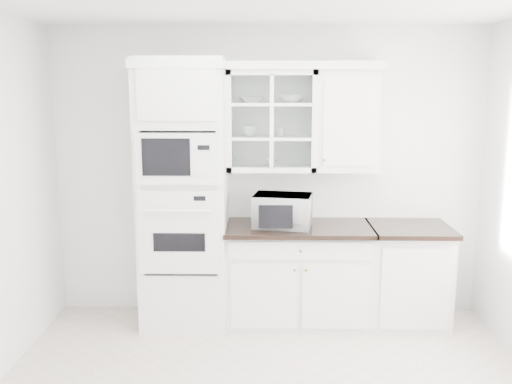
{
  "coord_description": "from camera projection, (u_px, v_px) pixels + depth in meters",
  "views": [
    {
      "loc": [
        -0.02,
        -3.56,
        2.19
      ],
      "look_at": [
        -0.1,
        1.05,
        1.3
      ],
      "focal_mm": 40.0,
      "sensor_mm": 36.0,
      "label": 1
    }
  ],
  "objects": [
    {
      "name": "oven_column",
      "position": [
        184.0,
        195.0,
        5.09
      ],
      "size": [
        0.76,
        0.68,
        2.4
      ],
      "color": "white",
      "rests_on": "ground"
    },
    {
      "name": "extra_base_cabinet",
      "position": [
        407.0,
        274.0,
        5.22
      ],
      "size": [
        0.72,
        0.67,
        0.92
      ],
      "color": "white",
      "rests_on": "ground"
    },
    {
      "name": "upper_cabinet_solid",
      "position": [
        347.0,
        121.0,
        5.1
      ],
      "size": [
        0.55,
        0.33,
        0.9
      ],
      "primitive_type": "cube",
      "color": "white",
      "rests_on": "room_shell"
    },
    {
      "name": "bowl_a",
      "position": [
        252.0,
        100.0,
        5.1
      ],
      "size": [
        0.26,
        0.26,
        0.05
      ],
      "primitive_type": "imported",
      "rotation": [
        0.0,
        0.0,
        0.19
      ],
      "color": "white",
      "rests_on": "upper_cabinet_glass"
    },
    {
      "name": "base_cabinet_run",
      "position": [
        298.0,
        273.0,
        5.24
      ],
      "size": [
        1.32,
        0.67,
        0.92
      ],
      "color": "white",
      "rests_on": "ground"
    },
    {
      "name": "cup_b",
      "position": [
        280.0,
        132.0,
        5.15
      ],
      "size": [
        0.11,
        0.11,
        0.08
      ],
      "primitive_type": "imported",
      "rotation": [
        0.0,
        0.0,
        0.25
      ],
      "color": "white",
      "rests_on": "upper_cabinet_glass"
    },
    {
      "name": "crown_molding",
      "position": [
        260.0,
        65.0,
        5.0
      ],
      "size": [
        2.14,
        0.38,
        0.07
      ],
      "primitive_type": "cube",
      "color": "white",
      "rests_on": "room_shell"
    },
    {
      "name": "countertop_microwave",
      "position": [
        283.0,
        210.0,
        5.08
      ],
      "size": [
        0.57,
        0.5,
        0.29
      ],
      "primitive_type": "imported",
      "rotation": [
        0.0,
        0.0,
        2.97
      ],
      "color": "white",
      "rests_on": "base_cabinet_run"
    },
    {
      "name": "room_shell",
      "position": [
        269.0,
        142.0,
        4.0
      ],
      "size": [
        4.0,
        3.5,
        2.7
      ],
      "color": "white",
      "rests_on": "ground"
    },
    {
      "name": "bowl_b",
      "position": [
        291.0,
        99.0,
        5.09
      ],
      "size": [
        0.26,
        0.26,
        0.07
      ],
      "primitive_type": "imported",
      "rotation": [
        0.0,
        0.0,
        0.16
      ],
      "color": "white",
      "rests_on": "upper_cabinet_glass"
    },
    {
      "name": "cup_a",
      "position": [
        249.0,
        131.0,
        5.14
      ],
      "size": [
        0.15,
        0.15,
        0.1
      ],
      "primitive_type": "imported",
      "rotation": [
        0.0,
        0.0,
        0.25
      ],
      "color": "white",
      "rests_on": "upper_cabinet_glass"
    },
    {
      "name": "upper_cabinet_glass",
      "position": [
        271.0,
        121.0,
        5.12
      ],
      "size": [
        0.8,
        0.33,
        0.9
      ],
      "color": "white",
      "rests_on": "room_shell"
    }
  ]
}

